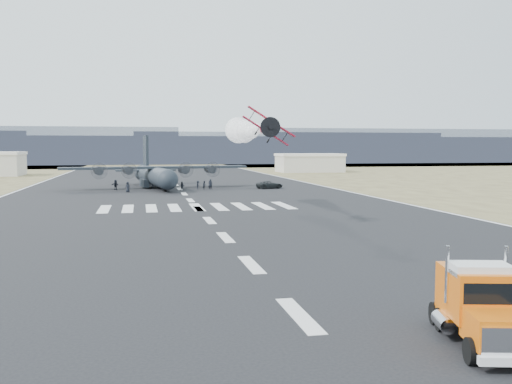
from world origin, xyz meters
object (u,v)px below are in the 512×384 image
object	(u,v)px
crew_d	(153,185)
crew_h	(204,185)
semi_truck	(479,304)
support_vehicle	(270,185)
transport_aircraft	(154,174)
crew_a	(210,185)
hangar_right	(309,163)
crew_c	(198,185)
crew_f	(116,185)
crew_b	(182,186)
crew_e	(128,187)
aerobatic_biplane	(267,128)
crew_g	(211,184)

from	to	relation	value
crew_d	crew_h	distance (m)	10.02
semi_truck	crew_h	distance (m)	87.34
support_vehicle	transport_aircraft	bearing A→B (deg)	59.17
crew_a	crew_d	bearing A→B (deg)	18.58
hangar_right	transport_aircraft	bearing A→B (deg)	-129.22
crew_c	crew_f	size ratio (longest dim) A/B	0.84
semi_truck	crew_d	world-z (taller)	semi_truck
crew_b	crew_h	size ratio (longest dim) A/B	1.00
crew_d	hangar_right	bearing A→B (deg)	-25.28
hangar_right	support_vehicle	xyz separation A→B (m)	(-28.78, -68.47, -2.29)
transport_aircraft	crew_b	bearing A→B (deg)	-64.76
crew_e	crew_h	xyz separation A→B (m)	(14.19, 4.49, -0.14)
crew_a	crew_e	size ratio (longest dim) A/B	0.91
transport_aircraft	crew_e	world-z (taller)	transport_aircraft
semi_truck	aerobatic_biplane	bearing A→B (deg)	104.99
crew_b	crew_f	xyz separation A→B (m)	(-12.21, 3.04, 0.14)
crew_b	crew_f	world-z (taller)	crew_f
semi_truck	transport_aircraft	xyz separation A→B (m)	(-10.77, 93.17, 1.06)
semi_truck	aerobatic_biplane	world-z (taller)	aerobatic_biplane
hangar_right	transport_aircraft	size ratio (longest dim) A/B	0.57
aerobatic_biplane	crew_g	distance (m)	53.25
support_vehicle	crew_c	size ratio (longest dim) A/B	3.26
aerobatic_biplane	transport_aircraft	world-z (taller)	aerobatic_biplane
transport_aircraft	crew_a	xyz separation A→B (m)	(10.17, -6.44, -1.85)
semi_truck	crew_h	size ratio (longest dim) A/B	4.79
crew_d	crew_h	bearing A→B (deg)	-92.87
crew_b	crew_e	world-z (taller)	crew_e
crew_a	crew_h	xyz separation A→B (m)	(-0.93, 0.58, -0.05)
aerobatic_biplane	crew_h	world-z (taller)	aerobatic_biplane
transport_aircraft	crew_f	distance (m)	8.64
crew_b	crew_d	bearing A→B (deg)	157.53
crew_d	crew_f	world-z (taller)	crew_f
aerobatic_biplane	crew_e	xyz separation A→B (m)	(-14.79, 47.21, -9.04)
hangar_right	semi_truck	distance (m)	160.24
crew_h	aerobatic_biplane	bearing A→B (deg)	-139.83
crew_b	crew_e	size ratio (longest dim) A/B	0.86
aerobatic_biplane	crew_e	distance (m)	50.29
semi_truck	crew_h	xyz separation A→B (m)	(-1.53, 87.32, -0.84)
transport_aircraft	crew_h	bearing A→B (deg)	-40.93
aerobatic_biplane	crew_d	distance (m)	56.12
semi_truck	crew_c	size ratio (longest dim) A/B	4.78
crew_a	crew_b	xyz separation A→B (m)	(-5.25, -0.90, -0.05)
aerobatic_biplane	crew_g	xyz separation A→B (m)	(0.64, 52.47, -9.02)
crew_e	crew_b	bearing A→B (deg)	32.35
crew_d	crew_g	distance (m)	11.07
transport_aircraft	crew_d	xyz separation A→B (m)	(-0.41, -3.15, -1.90)
crew_a	crew_g	size ratio (longest dim) A/B	0.89
crew_h	crew_f	bearing A→B (deg)	124.12
crew_g	support_vehicle	bearing A→B (deg)	177.59
semi_truck	crew_e	size ratio (longest dim) A/B	4.08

